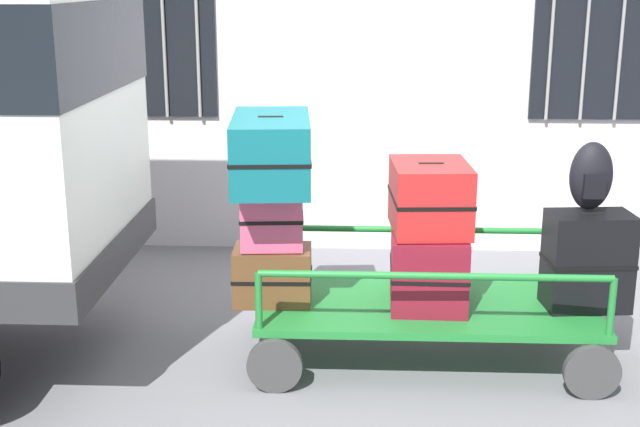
# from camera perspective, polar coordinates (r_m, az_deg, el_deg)

# --- Properties ---
(ground_plane) EXTENTS (40.00, 40.00, 0.00)m
(ground_plane) POSITION_cam_1_polar(r_m,az_deg,el_deg) (5.78, 1.52, -9.89)
(ground_plane) COLOR slate
(luggage_cart) EXTENTS (2.27, 1.15, 0.39)m
(luggage_cart) POSITION_cam_1_polar(r_m,az_deg,el_deg) (5.78, 7.07, -6.44)
(luggage_cart) COLOR #1E722D
(luggage_cart) RESTS_ON ground
(cart_railing) EXTENTS (2.16, 1.02, 0.38)m
(cart_railing) POSITION_cam_1_polar(r_m,az_deg,el_deg) (5.65, 7.20, -2.91)
(cart_railing) COLOR #1E722D
(cart_railing) RESTS_ON luggage_cart
(suitcase_left_bottom) EXTENTS (0.53, 0.36, 0.38)m
(suitcase_left_bottom) POSITION_cam_1_polar(r_m,az_deg,el_deg) (5.67, -3.17, -4.10)
(suitcase_left_bottom) COLOR brown
(suitcase_left_bottom) RESTS_ON luggage_cart
(suitcase_left_middle) EXTENTS (0.43, 0.32, 0.41)m
(suitcase_left_middle) POSITION_cam_1_polar(r_m,az_deg,el_deg) (5.55, -3.23, -0.26)
(suitcase_left_middle) COLOR #CC4C72
(suitcase_left_middle) RESTS_ON suitcase_left_bottom
(suitcase_left_top) EXTENTS (0.57, 0.97, 0.45)m
(suitcase_left_top) POSITION_cam_1_polar(r_m,az_deg,el_deg) (5.48, -3.27, 4.15)
(suitcase_left_top) COLOR #0F5960
(suitcase_left_top) RESTS_ON suitcase_left_middle
(suitcase_midleft_bottom) EXTENTS (0.51, 0.59, 0.49)m
(suitcase_midleft_bottom) POSITION_cam_1_polar(r_m,az_deg,el_deg) (5.64, 7.20, -3.67)
(suitcase_midleft_bottom) COLOR maroon
(suitcase_midleft_bottom) RESTS_ON luggage_cart
(suitcase_midleft_middle) EXTENTS (0.53, 0.65, 0.45)m
(suitcase_midleft_middle) POSITION_cam_1_polar(r_m,az_deg,el_deg) (5.56, 7.32, 1.10)
(suitcase_midleft_middle) COLOR #B21E1E
(suitcase_midleft_middle) RESTS_ON suitcase_midleft_bottom
(suitcase_center_bottom) EXTENTS (0.56, 0.38, 0.64)m
(suitcase_center_bottom) POSITION_cam_1_polar(r_m,az_deg,el_deg) (5.79, 17.35, -3.02)
(suitcase_center_bottom) COLOR black
(suitcase_center_bottom) RESTS_ON luggage_cart
(backpack) EXTENTS (0.27, 0.22, 0.44)m
(backpack) POSITION_cam_1_polar(r_m,az_deg,el_deg) (5.71, 17.58, 2.36)
(backpack) COLOR black
(backpack) RESTS_ON suitcase_center_bottom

